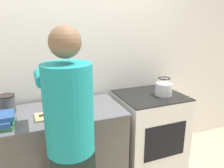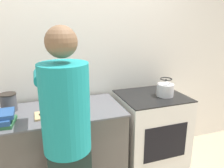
% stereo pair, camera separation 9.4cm
% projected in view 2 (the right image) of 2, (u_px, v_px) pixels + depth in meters
% --- Properties ---
extents(wall_back, '(8.00, 0.05, 2.60)m').
position_uv_depth(wall_back, '(83.00, 61.00, 2.54)').
color(wall_back, white).
rests_on(wall_back, ground_plane).
extents(counter, '(1.38, 0.68, 0.90)m').
position_uv_depth(counter, '(56.00, 151.00, 2.28)').
color(counter, '#5B5651').
rests_on(counter, ground_plane).
extents(oven, '(0.73, 0.67, 0.93)m').
position_uv_depth(oven, '(150.00, 132.00, 2.64)').
color(oven, silver).
rests_on(oven, ground_plane).
extents(person, '(0.41, 0.64, 1.73)m').
position_uv_depth(person, '(67.00, 133.00, 1.66)').
color(person, '#1B2B27').
rests_on(person, ground_plane).
extents(cutting_board, '(0.37, 0.19, 0.02)m').
position_uv_depth(cutting_board, '(55.00, 114.00, 2.07)').
color(cutting_board, tan).
rests_on(cutting_board, counter).
extents(knife, '(0.19, 0.08, 0.01)m').
position_uv_depth(knife, '(48.00, 113.00, 2.07)').
color(knife, silver).
rests_on(knife, cutting_board).
extents(kettle, '(0.19, 0.19, 0.21)m').
position_uv_depth(kettle, '(165.00, 89.00, 2.47)').
color(kettle, silver).
rests_on(kettle, oven).
extents(bowl_prep, '(0.16, 0.16, 0.05)m').
position_uv_depth(bowl_prep, '(63.00, 100.00, 2.39)').
color(bowl_prep, brown).
rests_on(bowl_prep, counter).
extents(canister_jar, '(0.16, 0.16, 0.18)m').
position_uv_depth(canister_jar, '(9.00, 102.00, 2.14)').
color(canister_jar, '#4C4C51').
rests_on(canister_jar, counter).
extents(book_stack, '(0.21, 0.26, 0.11)m').
position_uv_depth(book_stack, '(2.00, 118.00, 1.87)').
color(book_stack, '#2D663D').
rests_on(book_stack, counter).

